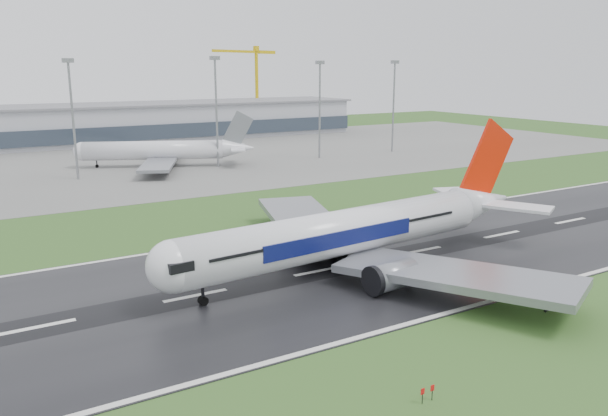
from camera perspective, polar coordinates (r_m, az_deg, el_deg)
ground at (r=90.95m, az=1.55°, el=-6.11°), size 520.00×520.00×0.00m
runway at (r=90.94m, az=1.55°, el=-6.08°), size 400.00×45.00×0.10m
apron at (r=205.05m, az=-17.41°, el=4.20°), size 400.00×130.00×0.08m
terminal at (r=262.61m, az=-20.62°, el=7.46°), size 240.00×36.00×15.00m
main_airliner at (r=90.93m, az=5.90°, el=0.62°), size 74.86×71.84×20.54m
parked_airliner at (r=191.65m, az=-13.60°, el=6.36°), size 73.19×71.21×16.60m
tower_crane at (r=303.76m, az=-4.56°, el=11.42°), size 40.15×15.58×41.35m
runway_sign at (r=82.69m, az=22.65°, el=-8.82°), size 2.28×0.90×1.04m
floodmast_2 at (r=175.53m, az=-21.33°, el=7.69°), size 0.64×0.64×31.74m
floodmast_3 at (r=187.00m, az=-8.41°, el=8.89°), size 0.64×0.64×32.74m
floodmast_4 at (r=204.24m, az=1.52°, el=9.22°), size 0.64×0.64×31.63m
floodmast_5 at (r=222.85m, az=8.60°, el=9.46°), size 0.64×0.64×31.95m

